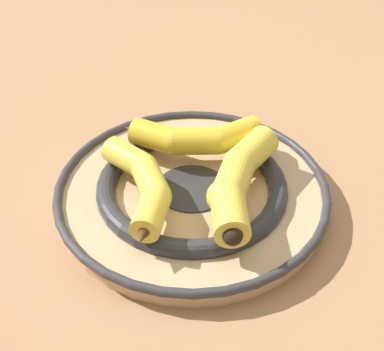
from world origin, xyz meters
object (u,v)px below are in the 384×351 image
(banana_b, at_px, (193,138))
(banana_c, at_px, (240,178))
(banana_a, at_px, (144,184))
(decorative_bowl, at_px, (192,191))

(banana_b, distance_m, banana_c, 0.09)
(banana_b, bearing_deg, banana_a, -123.41)
(banana_c, bearing_deg, banana_b, -130.42)
(decorative_bowl, bearing_deg, banana_b, 155.86)
(banana_a, distance_m, banana_b, 0.10)
(decorative_bowl, distance_m, banana_a, 0.07)
(banana_b, bearing_deg, banana_c, -59.00)
(decorative_bowl, xyz_separation_m, banana_b, (-0.05, 0.02, 0.03))
(decorative_bowl, height_order, banana_c, banana_c)
(banana_a, bearing_deg, banana_c, -105.05)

